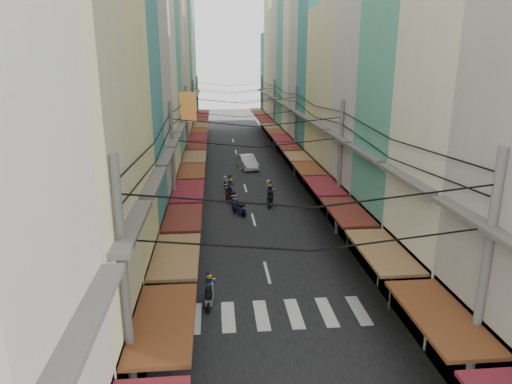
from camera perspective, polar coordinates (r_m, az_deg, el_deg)
ground at (r=25.24m, az=0.87°, el=-8.05°), size 160.00×160.00×0.00m
road at (r=44.20m, az=-1.88°, el=2.56°), size 10.00×80.00×0.02m
sidewalk_left at (r=44.30m, az=-10.31°, el=2.37°), size 3.00×80.00×0.06m
sidewalk_right at (r=45.03m, az=6.42°, el=2.75°), size 3.00×80.00×0.06m
crosswalk at (r=19.94m, az=2.76°, el=-15.00°), size 7.55×2.40×0.01m
building_row_left at (r=39.85m, az=-13.54°, el=14.86°), size 7.80×67.67×23.70m
building_row_right at (r=40.71m, az=9.88°, el=14.56°), size 7.80×68.98×22.59m
utility_poles at (r=38.18m, az=-1.51°, el=10.45°), size 10.20×66.13×8.20m
white_car at (r=45.53m, az=-1.09°, el=2.96°), size 5.02×2.67×1.68m
bicycle at (r=24.13m, az=17.31°, el=-10.02°), size 1.54×0.61×1.05m
moving_scooters at (r=32.20m, az=-1.69°, el=-1.63°), size 5.18×21.94×2.01m
parked_scooters at (r=22.71m, az=13.86°, el=-10.10°), size 12.95×14.90×1.01m
pedestrians at (r=27.75m, az=-8.24°, el=-3.75°), size 13.53×23.66×2.08m
market_umbrella at (r=23.35m, az=19.55°, el=-6.02°), size 2.05×2.05×2.16m
traffic_sign at (r=20.16m, az=16.63°, el=-9.19°), size 0.10×0.59×2.69m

